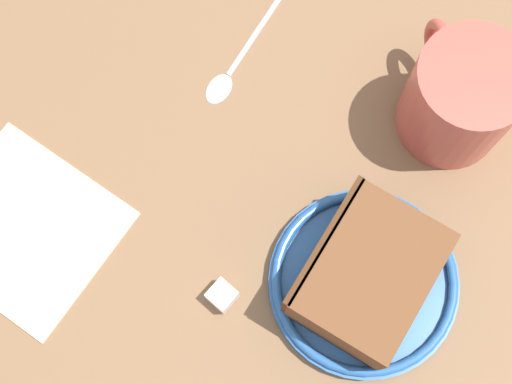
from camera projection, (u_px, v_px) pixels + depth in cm
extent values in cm
cube|color=brown|center=(332.00, 187.00, 65.88)|extent=(129.72, 129.72, 3.54)
cylinder|color=#26599E|center=(363.00, 283.00, 61.37)|extent=(15.09, 15.09, 1.15)
torus|color=#26599E|center=(365.00, 281.00, 60.45)|extent=(14.64, 14.64, 0.75)
cube|color=#472814|center=(365.00, 281.00, 60.53)|extent=(13.03, 11.22, 0.60)
cube|color=brown|center=(370.00, 276.00, 57.74)|extent=(13.03, 11.22, 5.17)
cube|color=#472814|center=(319.00, 246.00, 58.34)|extent=(10.65, 4.04, 5.17)
cylinder|color=#BF4C3F|center=(461.00, 99.00, 60.97)|extent=(8.81, 8.81, 9.54)
cylinder|color=brown|center=(470.00, 85.00, 58.25)|extent=(7.75, 7.75, 0.40)
torus|color=#BF4C3F|center=(441.00, 50.00, 62.06)|extent=(4.96, 3.46, 5.18)
ellipsoid|color=silver|center=(219.00, 87.00, 65.93)|extent=(3.47, 2.84, 0.80)
cylinder|color=silver|center=(258.00, 30.00, 67.50)|extent=(9.50, 3.55, 0.50)
cube|color=beige|center=(25.00, 229.00, 62.81)|extent=(16.97, 17.62, 0.60)
cube|color=white|center=(222.00, 295.00, 60.72)|extent=(2.63, 2.63, 1.94)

